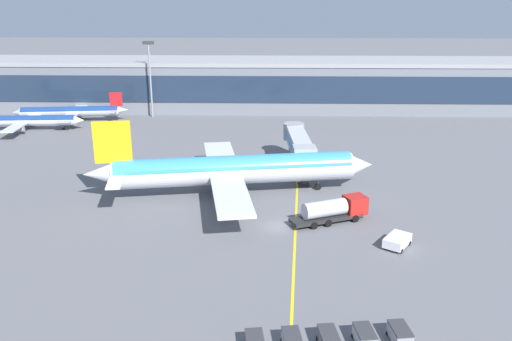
% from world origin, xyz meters
% --- Properties ---
extents(ground_plane, '(700.00, 700.00, 0.00)m').
position_xyz_m(ground_plane, '(0.00, 0.00, 0.00)').
color(ground_plane, slate).
extents(apron_lead_in_line, '(5.26, 79.86, 0.01)m').
position_xyz_m(apron_lead_in_line, '(2.37, 2.00, 0.00)').
color(apron_lead_in_line, yellow).
rests_on(apron_lead_in_line, ground_plane).
extents(terminal_building, '(213.00, 20.17, 13.25)m').
position_xyz_m(terminal_building, '(-13.90, 78.88, 6.65)').
color(terminal_building, slate).
rests_on(terminal_building, ground_plane).
extents(main_airliner, '(44.28, 35.21, 12.09)m').
position_xyz_m(main_airliner, '(-6.84, 11.94, 3.94)').
color(main_airliner, silver).
rests_on(main_airliner, ground_plane).
extents(jet_bridge, '(4.89, 19.52, 6.63)m').
position_xyz_m(jet_bridge, '(3.70, 24.54, 4.92)').
color(jet_bridge, '#B2B7BC').
rests_on(jet_bridge, ground_plane).
extents(fuel_tanker, '(10.92, 6.50, 3.25)m').
position_xyz_m(fuel_tanker, '(7.46, 1.78, 1.75)').
color(fuel_tanker, '#232326').
rests_on(fuel_tanker, ground_plane).
extents(pushback_tug, '(4.05, 4.43, 1.40)m').
position_xyz_m(pushback_tug, '(14.27, -5.69, 0.85)').
color(pushback_tug, white).
rests_on(pushback_tug, ground_plane).
extents(baggage_cart_1, '(1.92, 2.83, 1.48)m').
position_xyz_m(baggage_cart_1, '(0.77, -25.55, 0.78)').
color(baggage_cart_1, '#B2B7BC').
rests_on(baggage_cart_1, ground_plane).
extents(baggage_cart_2, '(1.92, 2.83, 1.48)m').
position_xyz_m(baggage_cart_2, '(3.94, -25.13, 0.78)').
color(baggage_cart_2, '#595B60').
rests_on(baggage_cart_2, ground_plane).
extents(baggage_cart_3, '(1.92, 2.83, 1.48)m').
position_xyz_m(baggage_cart_3, '(7.11, -24.72, 0.78)').
color(baggage_cart_3, '#B2B7BC').
rests_on(baggage_cart_3, ground_plane).
extents(baggage_cart_4, '(1.92, 2.83, 1.48)m').
position_xyz_m(baggage_cart_4, '(10.29, -24.30, 0.78)').
color(baggage_cart_4, gray).
rests_on(baggage_cart_4, ground_plane).
extents(commuter_jet_far, '(25.88, 20.60, 6.64)m').
position_xyz_m(commuter_jet_far, '(-56.81, 51.75, 2.28)').
color(commuter_jet_far, silver).
rests_on(commuter_jet_far, ground_plane).
extents(commuter_jet_near, '(27.80, 22.25, 7.06)m').
position_xyz_m(commuter_jet_near, '(-49.95, 60.68, 2.56)').
color(commuter_jet_near, '#B2B7BC').
rests_on(commuter_jet_near, ground_plane).
extents(apron_light_mast_0, '(2.80, 0.50, 18.88)m').
position_xyz_m(apron_light_mast_0, '(-31.32, 66.92, 11.33)').
color(apron_light_mast_0, gray).
rests_on(apron_light_mast_0, ground_plane).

